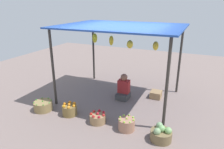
{
  "coord_description": "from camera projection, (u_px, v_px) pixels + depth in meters",
  "views": [
    {
      "loc": [
        2.13,
        -5.38,
        2.79
      ],
      "look_at": [
        0.0,
        -0.61,
        0.95
      ],
      "focal_mm": 32.92,
      "sensor_mm": 36.0,
      "label": 1
    }
  ],
  "objects": [
    {
      "name": "ground_plane",
      "position": [
        120.0,
        97.0,
        6.38
      ],
      "size": [
        14.0,
        14.0,
        0.0
      ],
      "primitive_type": "plane",
      "color": "slate"
    },
    {
      "name": "market_stall_structure",
      "position": [
        121.0,
        31.0,
        5.71
      ],
      "size": [
        3.38,
        2.59,
        2.19
      ],
      "color": "#38332D",
      "rests_on": "ground"
    },
    {
      "name": "basket_red_apples",
      "position": [
        98.0,
        118.0,
        5.02
      ],
      "size": [
        0.4,
        0.4,
        0.28
      ],
      "color": "#9B7952",
      "rests_on": "ground"
    },
    {
      "name": "basket_limes",
      "position": [
        127.0,
        124.0,
        4.72
      ],
      "size": [
        0.38,
        0.38,
        0.32
      ],
      "color": "#A7775E",
      "rests_on": "ground"
    },
    {
      "name": "basket_green_chilies",
      "position": [
        43.0,
        106.0,
        5.59
      ],
      "size": [
        0.49,
        0.49,
        0.28
      ],
      "color": "olive",
      "rests_on": "ground"
    },
    {
      "name": "wooden_crate_near_vendor",
      "position": [
        156.0,
        94.0,
        6.34
      ],
      "size": [
        0.32,
        0.35,
        0.21
      ],
      "primitive_type": "cube",
      "color": "#997850",
      "rests_on": "ground"
    },
    {
      "name": "vendor_person",
      "position": [
        124.0,
        89.0,
        6.24
      ],
      "size": [
        0.36,
        0.44,
        0.78
      ],
      "color": "#3F3F40",
      "rests_on": "ground"
    },
    {
      "name": "basket_oranges",
      "position": [
        70.0,
        110.0,
        5.35
      ],
      "size": [
        0.38,
        0.38,
        0.34
      ],
      "color": "olive",
      "rests_on": "ground"
    },
    {
      "name": "basket_cabbages",
      "position": [
        161.0,
        134.0,
        4.35
      ],
      "size": [
        0.45,
        0.45,
        0.36
      ],
      "color": "brown",
      "rests_on": "ground"
    }
  ]
}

